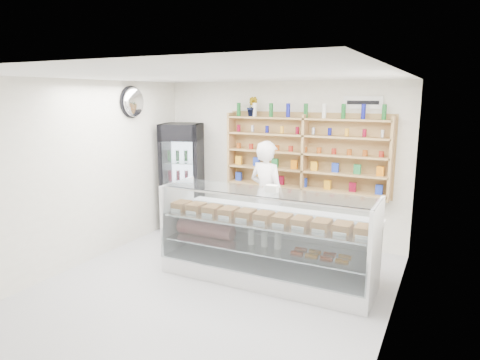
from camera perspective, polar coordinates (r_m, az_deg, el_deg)
The scene contains 8 objects.
room at distance 5.46m, azimuth -4.22°, elevation -1.15°, with size 5.00×5.00×5.00m.
display_counter at distance 6.10m, azimuth 3.49°, elevation -10.03°, with size 2.98×0.89×1.30m.
shop_worker at distance 7.12m, azimuth 3.58°, elevation -2.11°, with size 0.67×0.44×1.84m, color white.
drinks_cooler at distance 8.28m, azimuth -7.63°, elevation 0.44°, with size 0.93×0.91×2.04m.
wall_shelving at distance 7.33m, azimuth 8.60°, elevation 3.52°, with size 2.84×0.28×1.33m.
potted_plant at distance 7.63m, azimuth 1.63°, elevation 9.77°, with size 0.19×0.15×0.34m, color #1E6626.
security_mirror at distance 7.58m, azimuth -13.98°, elevation 10.06°, with size 0.15×0.50×0.50m, color silver.
wall_sign at distance 7.17m, azimuth 16.09°, elevation 9.90°, with size 0.62×0.03×0.20m, color white.
Camera 1 is at (2.74, -4.57, 2.58)m, focal length 32.00 mm.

